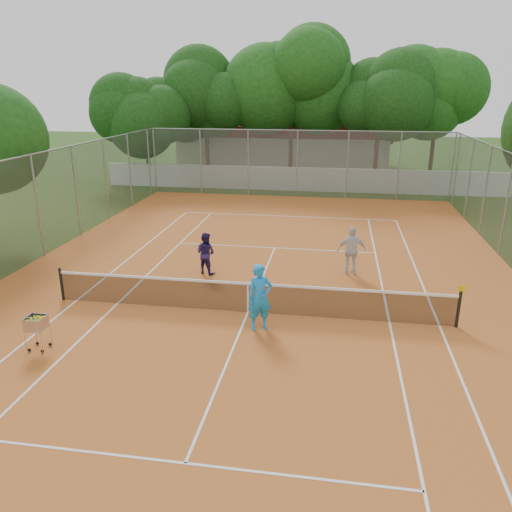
# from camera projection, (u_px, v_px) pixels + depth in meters

# --- Properties ---
(ground) EXTENTS (120.00, 120.00, 0.00)m
(ground) POSITION_uv_depth(u_px,v_px,m) (248.00, 313.00, 14.89)
(ground) COLOR #1F3C10
(ground) RESTS_ON ground
(court_pad) EXTENTS (18.00, 34.00, 0.02)m
(court_pad) POSITION_uv_depth(u_px,v_px,m) (248.00, 313.00, 14.89)
(court_pad) COLOR #B96124
(court_pad) RESTS_ON ground
(court_lines) EXTENTS (10.98, 23.78, 0.01)m
(court_lines) POSITION_uv_depth(u_px,v_px,m) (248.00, 312.00, 14.88)
(court_lines) COLOR white
(court_lines) RESTS_ON court_pad
(tennis_net) EXTENTS (11.88, 0.10, 0.98)m
(tennis_net) POSITION_uv_depth(u_px,v_px,m) (248.00, 297.00, 14.73)
(tennis_net) COLOR black
(tennis_net) RESTS_ON court_pad
(perimeter_fence) EXTENTS (18.00, 34.00, 4.00)m
(perimeter_fence) POSITION_uv_depth(u_px,v_px,m) (248.00, 249.00, 14.25)
(perimeter_fence) COLOR slate
(perimeter_fence) RESTS_ON ground
(boundary_wall) EXTENTS (26.00, 0.30, 1.50)m
(boundary_wall) POSITION_uv_depth(u_px,v_px,m) (299.00, 179.00, 32.42)
(boundary_wall) COLOR silver
(boundary_wall) RESTS_ON ground
(clubhouse) EXTENTS (16.40, 9.00, 4.40)m
(clubhouse) POSITION_uv_depth(u_px,v_px,m) (285.00, 141.00, 41.61)
(clubhouse) COLOR beige
(clubhouse) RESTS_ON ground
(tropical_trees) EXTENTS (29.00, 19.00, 10.00)m
(tropical_trees) POSITION_uv_depth(u_px,v_px,m) (304.00, 109.00, 33.86)
(tropical_trees) COLOR black
(tropical_trees) RESTS_ON ground
(player_near) EXTENTS (0.80, 0.68, 1.87)m
(player_near) POSITION_uv_depth(u_px,v_px,m) (260.00, 297.00, 13.61)
(player_near) COLOR #1A8DDD
(player_near) RESTS_ON court_pad
(player_far_left) EXTENTS (0.89, 0.80, 1.52)m
(player_far_left) POSITION_uv_depth(u_px,v_px,m) (206.00, 253.00, 17.81)
(player_far_left) COLOR #261B51
(player_far_left) RESTS_ON court_pad
(player_far_right) EXTENTS (1.08, 0.55, 1.77)m
(player_far_right) POSITION_uv_depth(u_px,v_px,m) (352.00, 250.00, 17.71)
(player_far_right) COLOR silver
(player_far_right) RESTS_ON court_pad
(ball_hopper) EXTENTS (0.55, 0.55, 0.99)m
(ball_hopper) POSITION_uv_depth(u_px,v_px,m) (37.00, 332.00, 12.64)
(ball_hopper) COLOR #ADACB3
(ball_hopper) RESTS_ON court_pad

